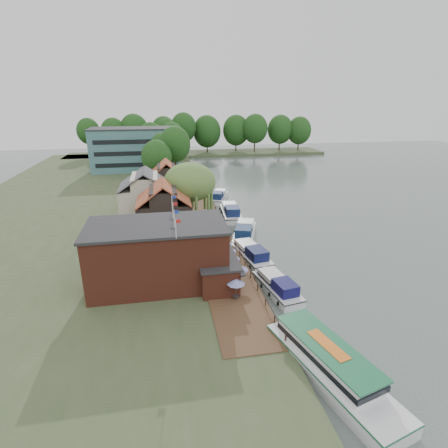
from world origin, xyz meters
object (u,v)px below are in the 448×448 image
cruiser_4 (219,195)px  umbrella_0 (236,289)px  umbrella_5 (220,238)px  cruiser_1 (251,252)px  swan (313,326)px  hotel_block (136,149)px  umbrella_2 (232,264)px  pub (176,253)px  willow (190,194)px  tour_boat (332,364)px  cottage_c (167,182)px  cruiser_2 (245,230)px  umbrella_6 (216,230)px  umbrella_4 (225,249)px  umbrella_3 (229,256)px  cottage_b (146,194)px  umbrella_1 (240,275)px  cruiser_0 (277,284)px  cottage_a (164,209)px  cruiser_3 (231,211)px

cruiser_4 → umbrella_0: bearing=-77.8°
umbrella_5 → cruiser_1: size_ratio=0.24×
swan → hotel_block: bearing=104.3°
umbrella_2 → pub: bearing=-174.2°
willow → tour_boat: size_ratio=0.77×
cottage_c → cruiser_2: 23.43m
umbrella_0 → swan: 8.50m
pub → cruiser_4: 38.17m
hotel_block → umbrella_6: 60.65m
willow → umbrella_4: size_ratio=4.39×
tour_boat → umbrella_2: bearing=89.8°
pub → umbrella_4: bearing=37.2°
hotel_block → umbrella_0: size_ratio=10.69×
umbrella_6 → cruiser_1: 7.57m
hotel_block → umbrella_3: 69.68m
willow → umbrella_4: willow is taller
hotel_block → umbrella_0: bearing=-79.6°
cottage_b → umbrella_1: size_ratio=4.04×
umbrella_4 → cruiser_2: (4.84, 8.89, -0.95)m
willow → umbrella_0: (2.44, -25.27, -3.93)m
cruiser_0 → cruiser_4: cruiser_4 is taller
tour_boat → umbrella_4: bearing=87.0°
willow → umbrella_6: willow is taller
umbrella_0 → umbrella_4: same height
cottage_a → cottage_c: bearing=87.0°
umbrella_3 → cruiser_0: umbrella_3 is taller
umbrella_2 → tour_boat: bearing=-75.4°
umbrella_5 → cruiser_3: umbrella_5 is taller
cruiser_2 → swan: size_ratio=24.78×
hotel_block → cruiser_0: bearing=-75.4°
umbrella_3 → cruiser_4: bearing=82.6°
cottage_b → tour_boat: bearing=-69.8°
hotel_block → cottage_a: bearing=-82.9°
umbrella_5 → cruiser_1: (3.83, -3.19, -1.07)m
umbrella_1 → cruiser_3: (4.38, 26.92, -0.95)m
willow → cruiser_2: (8.04, -6.02, -4.87)m
umbrella_1 → cruiser_0: (4.25, -0.85, -1.15)m
umbrella_1 → cruiser_3: 27.29m
umbrella_3 → umbrella_4: (-0.10, 2.01, 0.00)m
hotel_block → umbrella_6: (14.58, -58.67, -4.86)m
umbrella_3 → cottage_c: bearing=102.4°
umbrella_2 → cruiser_4: umbrella_2 is taller
cottage_c → umbrella_5: size_ratio=3.58×
tour_boat → cottage_a: bearing=96.3°
willow → cruiser_0: (7.81, -23.07, -5.08)m
umbrella_1 → cruiser_0: umbrella_1 is taller
umbrella_4 → tour_boat: umbrella_4 is taller
umbrella_3 → hotel_block: bearing=102.3°
umbrella_5 → umbrella_6: same height
tour_boat → hotel_block: bearing=87.5°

